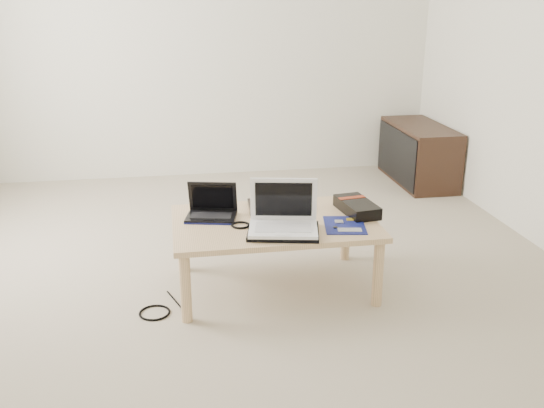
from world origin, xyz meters
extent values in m
plane|color=#B5A893|center=(0.00, 0.00, 0.00)|extent=(4.00, 4.00, 0.00)
cube|color=white|center=(0.00, 2.05, 1.30)|extent=(4.00, 0.10, 2.60)
cube|color=white|center=(0.00, -2.05, 1.30)|extent=(4.00, 0.10, 2.60)
cube|color=#DEB486|center=(0.20, -0.33, 0.39)|extent=(1.10, 0.70, 0.03)
cylinder|color=#DEB486|center=(-0.30, -0.63, 0.18)|extent=(0.06, 0.06, 0.37)
cylinder|color=#DEB486|center=(0.70, -0.63, 0.18)|extent=(0.06, 0.06, 0.37)
cylinder|color=#DEB486|center=(-0.30, -0.03, 0.18)|extent=(0.06, 0.06, 0.37)
cylinder|color=#DEB486|center=(0.70, -0.03, 0.18)|extent=(0.06, 0.06, 0.37)
cube|color=#392217|center=(1.78, 1.45, 0.25)|extent=(0.40, 0.90, 0.50)
cube|color=black|center=(1.58, 1.45, 0.25)|extent=(0.02, 0.86, 0.44)
cube|color=black|center=(0.22, -0.13, 0.41)|extent=(0.28, 0.24, 0.03)
cube|color=black|center=(-0.14, -0.24, 0.41)|extent=(0.30, 0.24, 0.02)
cube|color=black|center=(-0.14, -0.24, 0.42)|extent=(0.24, 0.15, 0.00)
cube|color=black|center=(-0.16, -0.31, 0.42)|extent=(0.06, 0.04, 0.00)
cube|color=black|center=(-0.12, -0.17, 0.50)|extent=(0.27, 0.11, 0.18)
cube|color=black|center=(-0.13, -0.17, 0.50)|extent=(0.23, 0.09, 0.14)
cube|color=#0D134D|center=(-0.16, -0.33, 0.40)|extent=(0.26, 0.07, 0.01)
cube|color=black|center=(0.23, -0.27, 0.41)|extent=(0.28, 0.23, 0.01)
cube|color=white|center=(0.23, -0.27, 0.41)|extent=(0.22, 0.19, 0.00)
cube|color=#B1B1B6|center=(0.28, -0.26, 0.41)|extent=(0.09, 0.24, 0.02)
cube|color=#A2A1A6|center=(0.28, -0.26, 0.42)|extent=(0.07, 0.20, 0.00)
cube|color=black|center=(0.21, -0.51, 0.41)|extent=(0.41, 0.34, 0.02)
cube|color=white|center=(0.21, -0.53, 0.43)|extent=(0.39, 0.31, 0.02)
cube|color=white|center=(0.21, -0.53, 0.44)|extent=(0.31, 0.19, 0.00)
cube|color=white|center=(0.19, -0.62, 0.44)|extent=(0.08, 0.05, 0.00)
cube|color=white|center=(0.23, -0.42, 0.55)|extent=(0.35, 0.11, 0.24)
cube|color=black|center=(0.23, -0.43, 0.55)|extent=(0.30, 0.08, 0.19)
cube|color=#0D1459|center=(0.55, -0.47, 0.40)|extent=(0.25, 0.30, 0.01)
cube|color=#B1B1B6|center=(0.53, -0.43, 0.41)|extent=(0.05, 0.05, 0.01)
cube|color=gold|center=(0.63, -0.40, 0.41)|extent=(0.09, 0.02, 0.01)
cube|color=gold|center=(0.62, -0.41, 0.41)|extent=(0.09, 0.02, 0.01)
cube|color=silver|center=(0.56, -0.53, 0.41)|extent=(0.12, 0.03, 0.01)
cube|color=silver|center=(0.56, -0.55, 0.41)|extent=(0.12, 0.03, 0.01)
cube|color=silver|center=(0.55, -0.56, 0.41)|extent=(0.12, 0.03, 0.01)
cube|color=black|center=(0.49, -0.50, 0.41)|extent=(0.03, 0.03, 0.01)
cube|color=black|center=(0.68, -0.28, 0.43)|extent=(0.20, 0.33, 0.07)
cube|color=maroon|center=(0.67, -0.22, 0.47)|extent=(0.16, 0.06, 0.00)
torus|color=black|center=(0.00, -0.38, 0.41)|extent=(0.12, 0.12, 0.01)
torus|color=black|center=(-0.47, -0.53, 0.01)|extent=(0.18, 0.18, 0.01)
cylinder|color=black|center=(-0.35, -0.45, 0.00)|extent=(0.12, 0.31, 0.01)
camera|label=1|loc=(-0.33, -3.36, 1.58)|focal=40.00mm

